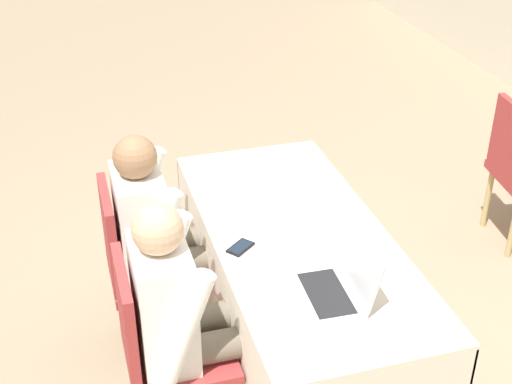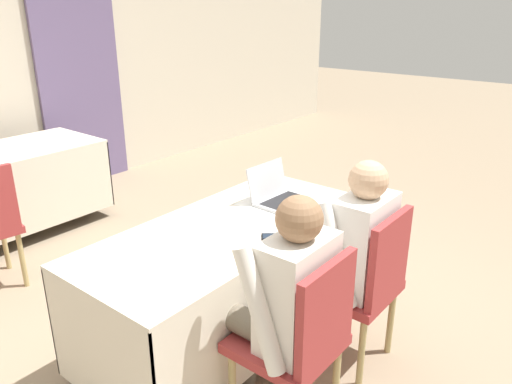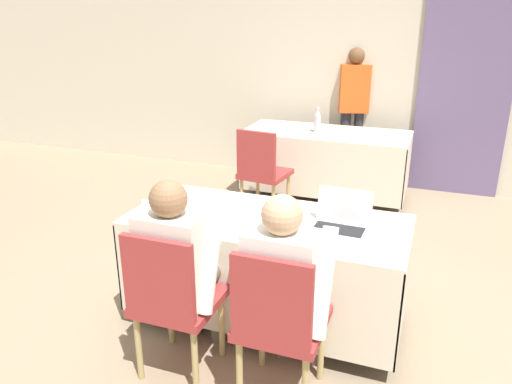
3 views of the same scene
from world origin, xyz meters
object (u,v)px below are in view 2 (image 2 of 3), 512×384
at_px(chair_near_left, 300,337).
at_px(chair_near_right, 364,281).
at_px(person_checkered_shirt, 282,298).
at_px(laptop, 279,195).
at_px(cell_phone, 273,237).
at_px(person_white_shirt, 349,249).

relative_size(chair_near_left, chair_near_right, 1.00).
relative_size(chair_near_right, person_checkered_shirt, 0.78).
bearing_deg(chair_near_left, person_checkered_shirt, -90.00).
xyz_separation_m(laptop, chair_near_right, (-0.16, -0.69, -0.28)).
bearing_deg(laptop, chair_near_left, -135.88).
xyz_separation_m(cell_phone, chair_near_right, (0.26, -0.41, -0.24)).
bearing_deg(person_checkered_shirt, chair_near_right, 170.31).
relative_size(laptop, person_checkered_shirt, 0.29).
xyz_separation_m(chair_near_right, person_checkered_shirt, (-0.61, 0.10, 0.16)).
height_order(chair_near_right, person_white_shirt, person_white_shirt).
relative_size(chair_near_left, person_checkered_shirt, 0.78).
relative_size(cell_phone, person_white_shirt, 0.12).
bearing_deg(chair_near_left, laptop, -138.09).
relative_size(cell_phone, chair_near_left, 0.15).
distance_m(person_checkered_shirt, person_white_shirt, 0.61).
height_order(chair_near_left, person_white_shirt, person_white_shirt).
relative_size(laptop, chair_near_left, 0.38).
distance_m(laptop, chair_near_right, 0.76).
height_order(cell_phone, chair_near_right, chair_near_right).
xyz_separation_m(cell_phone, person_checkered_shirt, (-0.35, -0.31, -0.08)).
height_order(chair_near_left, person_checkered_shirt, person_checkered_shirt).
distance_m(laptop, person_white_shirt, 0.62).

